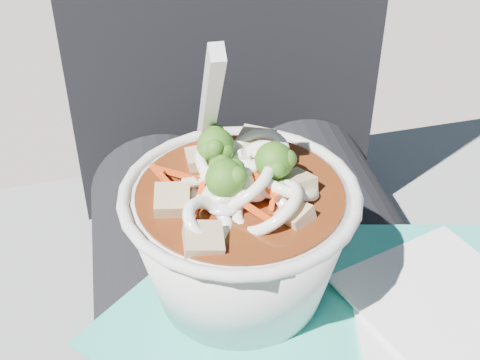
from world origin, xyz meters
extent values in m
cylinder|color=black|center=(-0.08, 0.00, 0.50)|extent=(0.16, 0.48, 0.16)
cylinder|color=black|center=(0.08, 0.00, 0.50)|extent=(0.16, 0.48, 0.16)
cube|color=#2AAF9A|center=(-0.02, -0.09, 0.58)|extent=(0.28, 0.28, 0.00)
cube|color=#2AAF9A|center=(-0.02, -0.04, 0.59)|extent=(0.16, 0.20, 0.00)
cube|color=#2AAF9A|center=(-0.02, -0.04, 0.59)|extent=(0.13, 0.10, 0.00)
cube|color=#2AAF9A|center=(-0.03, -0.06, 0.59)|extent=(0.20, 0.20, 0.00)
cube|color=#2AAF9A|center=(0.01, -0.08, 0.59)|extent=(0.13, 0.15, 0.00)
cube|color=#2AAF9A|center=(-0.04, -0.06, 0.59)|extent=(0.26, 0.26, 0.00)
cube|color=#2AAF9A|center=(0.05, -0.12, 0.59)|extent=(0.19, 0.19, 0.00)
cube|color=#2AAF9A|center=(0.08, -0.07, 0.59)|extent=(0.22, 0.21, 0.00)
cube|color=#2AAF9A|center=(0.03, -0.10, 0.60)|extent=(0.24, 0.23, 0.00)
cube|color=white|center=(0.10, -0.12, 0.60)|extent=(0.15, 0.15, 0.00)
cube|color=white|center=(0.11, -0.08, 0.60)|extent=(0.16, 0.16, 0.00)
torus|color=silver|center=(-0.04, -0.03, 0.69)|extent=(0.17, 0.17, 0.01)
cylinder|color=#4C1E0A|center=(-0.04, -0.03, 0.69)|extent=(0.15, 0.15, 0.01)
torus|color=white|center=(-0.04, -0.03, 0.70)|extent=(0.05, 0.06, 0.03)
torus|color=white|center=(-0.04, -0.04, 0.70)|extent=(0.06, 0.07, 0.05)
torus|color=white|center=(-0.07, -0.07, 0.70)|extent=(0.05, 0.05, 0.04)
torus|color=white|center=(-0.04, -0.01, 0.70)|extent=(0.06, 0.06, 0.04)
torus|color=white|center=(-0.02, -0.01, 0.70)|extent=(0.06, 0.06, 0.03)
torus|color=white|center=(-0.01, -0.04, 0.70)|extent=(0.06, 0.06, 0.03)
torus|color=white|center=(-0.03, -0.02, 0.70)|extent=(0.04, 0.04, 0.04)
torus|color=white|center=(-0.05, -0.03, 0.70)|extent=(0.05, 0.05, 0.03)
torus|color=white|center=(-0.02, -0.06, 0.69)|extent=(0.05, 0.06, 0.05)
torus|color=white|center=(-0.02, -0.02, 0.70)|extent=(0.06, 0.05, 0.04)
torus|color=white|center=(-0.03, -0.06, 0.69)|extent=(0.06, 0.06, 0.03)
cylinder|color=white|center=(-0.01, -0.03, 0.70)|extent=(0.01, 0.03, 0.02)
cylinder|color=white|center=(-0.06, -0.03, 0.70)|extent=(0.04, 0.02, 0.01)
cylinder|color=white|center=(-0.04, 0.00, 0.70)|extent=(0.03, 0.02, 0.03)
cylinder|color=white|center=(-0.03, -0.03, 0.70)|extent=(0.02, 0.03, 0.03)
cylinder|color=#678F45|center=(-0.01, -0.03, 0.70)|extent=(0.01, 0.01, 0.02)
sphere|color=#235313|center=(-0.01, -0.03, 0.71)|extent=(0.03, 0.03, 0.03)
sphere|color=#235313|center=(-0.02, -0.02, 0.71)|extent=(0.01, 0.01, 0.01)
sphere|color=#235313|center=(-0.01, -0.03, 0.72)|extent=(0.01, 0.01, 0.01)
sphere|color=#235313|center=(-0.01, -0.02, 0.71)|extent=(0.01, 0.01, 0.01)
sphere|color=#235313|center=(-0.01, -0.04, 0.71)|extent=(0.01, 0.01, 0.01)
cylinder|color=#678F45|center=(-0.05, 0.00, 0.70)|extent=(0.01, 0.01, 0.02)
sphere|color=#235313|center=(-0.05, 0.00, 0.71)|extent=(0.03, 0.03, 0.03)
sphere|color=#235313|center=(-0.05, 0.00, 0.72)|extent=(0.01, 0.01, 0.01)
sphere|color=#235313|center=(-0.06, -0.01, 0.71)|extent=(0.01, 0.01, 0.01)
sphere|color=#235313|center=(-0.05, -0.01, 0.72)|extent=(0.01, 0.01, 0.01)
sphere|color=#235313|center=(-0.05, -0.01, 0.71)|extent=(0.01, 0.01, 0.01)
cylinder|color=#678F45|center=(-0.05, -0.04, 0.70)|extent=(0.01, 0.01, 0.02)
sphere|color=#235313|center=(-0.05, -0.04, 0.71)|extent=(0.03, 0.03, 0.03)
sphere|color=#235313|center=(-0.05, -0.04, 0.72)|extent=(0.01, 0.01, 0.01)
sphere|color=#235313|center=(-0.04, -0.05, 0.72)|extent=(0.01, 0.01, 0.01)
sphere|color=#235313|center=(-0.04, -0.04, 0.72)|extent=(0.01, 0.01, 0.01)
sphere|color=#235313|center=(-0.05, -0.04, 0.72)|extent=(0.01, 0.01, 0.01)
cube|color=#E74413|center=(-0.07, -0.04, 0.70)|extent=(0.02, 0.04, 0.01)
cube|color=#E74413|center=(-0.02, 0.00, 0.70)|extent=(0.03, 0.04, 0.01)
cube|color=#E74413|center=(-0.02, -0.04, 0.70)|extent=(0.02, 0.04, 0.00)
cube|color=#E74413|center=(-0.03, -0.04, 0.70)|extent=(0.02, 0.04, 0.01)
cube|color=#E74413|center=(-0.08, -0.01, 0.70)|extent=(0.03, 0.04, 0.01)
cube|color=#E74413|center=(-0.09, -0.03, 0.70)|extent=(0.03, 0.05, 0.02)
cube|color=#E74413|center=(-0.04, -0.06, 0.70)|extent=(0.03, 0.03, 0.01)
cube|color=#E74413|center=(-0.05, -0.02, 0.70)|extent=(0.00, 0.05, 0.02)
cube|color=tan|center=(0.00, -0.04, 0.70)|extent=(0.03, 0.03, 0.02)
cube|color=tan|center=(-0.02, 0.01, 0.70)|extent=(0.04, 0.04, 0.02)
cube|color=tan|center=(-0.06, 0.01, 0.69)|extent=(0.03, 0.02, 0.02)
cube|color=tan|center=(-0.09, -0.04, 0.70)|extent=(0.03, 0.03, 0.02)
cube|color=tan|center=(-0.07, -0.08, 0.69)|extent=(0.03, 0.03, 0.02)
cube|color=tan|center=(-0.01, -0.07, 0.69)|extent=(0.03, 0.03, 0.02)
ellipsoid|color=silver|center=(-0.05, -0.04, 0.70)|extent=(0.03, 0.04, 0.01)
cube|color=silver|center=(-0.05, 0.00, 0.75)|extent=(0.01, 0.08, 0.12)
camera|label=1|loc=(-0.11, -0.40, 0.98)|focal=50.00mm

